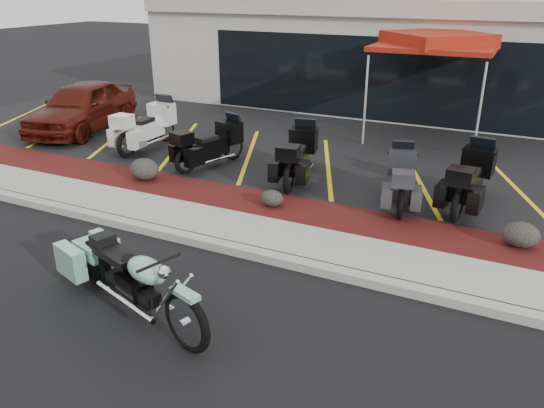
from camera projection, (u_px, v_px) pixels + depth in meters
The scene contains 18 objects.
ground at pixel (206, 276), 8.45m from camera, with size 90.00×90.00×0.00m, color black.
curb at pixel (234, 249), 9.17m from camera, with size 24.00×0.25×0.15m, color gray.
sidewalk at pixel (252, 233), 9.75m from camera, with size 24.00×1.20×0.15m, color gray.
mulch_bed at pixel (280, 209), 10.74m from camera, with size 24.00×1.20×0.16m, color #340C0B.
upper_lot at pixel (359, 143), 15.23m from camera, with size 26.00×9.60×0.15m, color black.
dealership_building at pixel (413, 50), 19.69m from camera, with size 18.00×8.16×4.00m.
boulder_left at pixel (144, 169), 12.04m from camera, with size 0.69×0.58×0.49m, color black.
boulder_mid at pixel (272, 198), 10.64m from camera, with size 0.47×0.39×0.33m, color black.
boulder_right at pixel (521, 235), 8.99m from camera, with size 0.61×0.51×0.43m, color black.
hero_cruiser at pixel (186, 313), 6.53m from camera, with size 3.19×0.81×1.12m, color #7EC4A2, non-canonical shape.
touring_white at pixel (165, 118), 14.81m from camera, with size 2.30×0.88×1.34m, color silver, non-canonical shape.
touring_black_front at pixel (233, 136), 13.30m from camera, with size 2.09×0.80×1.21m, color black, non-canonical shape.
touring_black_mid at pixel (305, 144), 12.55m from camera, with size 2.18×0.83×1.27m, color black, non-canonical shape.
touring_grey at pixel (401, 167), 11.21m from camera, with size 1.98×0.76×1.15m, color #2D2D32, non-canonical shape.
touring_black_rear at pixel (479, 166), 11.02m from camera, with size 2.20×0.84×1.28m, color black, non-canonical shape.
parked_car at pixel (82, 106), 15.95m from camera, with size 1.73×4.29×1.46m, color #48100A.
traffic_cone at pixel (311, 129), 15.36m from camera, with size 0.29×0.29×0.48m, color #E04307.
popup_canopy at pixel (437, 43), 14.45m from camera, with size 3.26×3.26×2.93m.
Camera 1 is at (4.15, -6.15, 4.33)m, focal length 35.00 mm.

